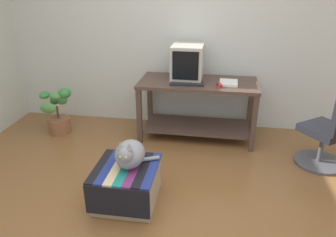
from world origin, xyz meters
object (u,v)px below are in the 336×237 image
(keyboard, at_px, (187,84))
(book, at_px, (229,83))
(cat, at_px, (130,154))
(office_chair, at_px, (330,134))
(stapler, at_px, (219,85))
(ottoman_with_blanket, at_px, (127,184))
(potted_plant, at_px, (58,114))
(desk, at_px, (197,99))
(tv_monitor, at_px, (187,63))

(keyboard, bearing_deg, book, 7.90)
(cat, bearing_deg, book, 59.19)
(book, bearing_deg, office_chair, -21.34)
(keyboard, relative_size, stapler, 3.64)
(keyboard, height_order, ottoman_with_blanket, keyboard)
(book, bearing_deg, keyboard, -166.74)
(ottoman_with_blanket, relative_size, stapler, 5.39)
(ottoman_with_blanket, height_order, potted_plant, potted_plant)
(desk, distance_m, potted_plant, 1.82)
(tv_monitor, relative_size, ottoman_with_blanket, 0.78)
(desk, relative_size, ottoman_with_blanket, 2.43)
(book, distance_m, cat, 1.63)
(office_chair, bearing_deg, cat, -12.29)
(tv_monitor, bearing_deg, keyboard, -84.40)
(tv_monitor, distance_m, potted_plant, 1.81)
(book, bearing_deg, tv_monitor, 167.56)
(ottoman_with_blanket, distance_m, stapler, 1.59)
(ottoman_with_blanket, bearing_deg, cat, 27.37)
(office_chair, bearing_deg, book, -61.04)
(tv_monitor, bearing_deg, book, -14.04)
(stapler, bearing_deg, desk, 127.77)
(book, bearing_deg, stapler, -128.23)
(desk, bearing_deg, office_chair, -19.35)
(potted_plant, height_order, office_chair, office_chair)
(cat, distance_m, stapler, 1.48)
(desk, relative_size, keyboard, 3.61)
(potted_plant, bearing_deg, keyboard, 1.08)
(book, xyz_separation_m, potted_plant, (-2.16, -0.13, -0.49))
(tv_monitor, distance_m, cat, 1.61)
(ottoman_with_blanket, bearing_deg, potted_plant, 135.30)
(desk, xyz_separation_m, office_chair, (1.43, -0.52, -0.12))
(book, xyz_separation_m, stapler, (-0.11, -0.12, 0.00))
(ottoman_with_blanket, xyz_separation_m, office_chair, (1.96, 0.92, 0.21))
(ottoman_with_blanket, distance_m, potted_plant, 1.79)
(tv_monitor, xyz_separation_m, book, (0.51, -0.13, -0.19))
(office_chair, bearing_deg, keyboard, -50.89)
(cat, height_order, office_chair, office_chair)
(keyboard, height_order, potted_plant, keyboard)
(keyboard, relative_size, ottoman_with_blanket, 0.67)
(potted_plant, bearing_deg, stapler, 0.05)
(potted_plant, relative_size, office_chair, 0.71)
(keyboard, distance_m, office_chair, 1.64)
(stapler, bearing_deg, potted_plant, 162.67)
(keyboard, height_order, book, book)
(tv_monitor, height_order, ottoman_with_blanket, tv_monitor)
(desk, xyz_separation_m, ottoman_with_blanket, (-0.53, -1.44, -0.32))
(keyboard, height_order, stapler, stapler)
(keyboard, bearing_deg, potted_plant, 178.00)
(keyboard, bearing_deg, ottoman_with_blanket, -110.36)
(tv_monitor, relative_size, stapler, 4.19)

